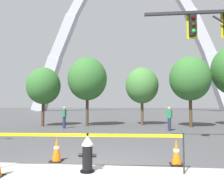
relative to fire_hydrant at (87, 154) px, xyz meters
The scene contains 12 objects.
ground_plane 0.61m from the fire_hydrant, 67.72° to the left, with size 240.00×240.00×0.00m, color #474749.
fire_hydrant is the anchor object (origin of this frame).
caution_tape_barrier 0.23m from the fire_hydrant, 158.56° to the right, with size 4.99×0.23×1.02m.
traffic_cone_mid_sidewalk 2.57m from the fire_hydrant, 20.53° to the left, with size 0.36×0.36×0.73m.
traffic_cone_curb_edge 1.52m from the fire_hydrant, 140.44° to the left, with size 0.36×0.36×0.73m.
monument_arch 58.27m from the fire_hydrant, 89.85° to the left, with size 55.29×3.25×46.62m.
tree_far_left 13.39m from the fire_hydrant, 118.01° to the left, with size 2.73×2.73×4.78m.
tree_left_mid 12.77m from the fire_hydrant, 102.22° to the left, with size 3.23×3.23×5.64m.
tree_center_left 13.91m from the fire_hydrant, 81.94° to the left, with size 2.84×2.84×4.97m.
tree_center_right 13.63m from the fire_hydrant, 64.96° to the left, with size 3.16×3.16×5.54m.
pedestrian_walking_left 9.96m from the fire_hydrant, 69.18° to the left, with size 0.39×0.35×1.59m.
pedestrian_standing_center 10.93m from the fire_hydrant, 111.06° to the left, with size 0.22×0.35×1.59m.
Camera 1 is at (1.05, -6.02, 1.72)m, focal length 35.20 mm.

